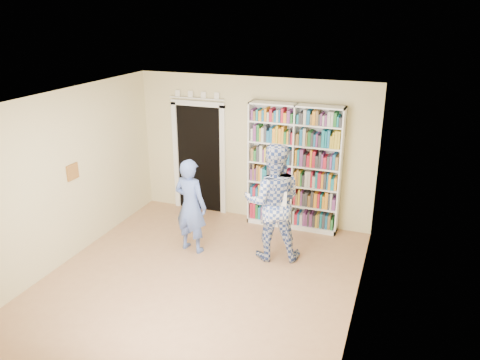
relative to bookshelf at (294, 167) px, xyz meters
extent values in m
plane|color=#A5734F|center=(-0.83, -2.34, -1.16)|extent=(5.00, 5.00, 0.00)
plane|color=white|center=(-0.83, -2.34, 1.54)|extent=(5.00, 5.00, 0.00)
plane|color=beige|center=(-0.83, 0.16, 0.19)|extent=(4.50, 0.00, 4.50)
plane|color=beige|center=(-3.08, -2.34, 0.19)|extent=(0.00, 5.00, 5.00)
plane|color=beige|center=(1.42, -2.34, 0.19)|extent=(0.00, 5.00, 5.00)
cube|color=white|center=(0.00, 0.00, -0.01)|extent=(1.67, 0.31, 2.29)
cube|color=white|center=(0.00, 0.00, -0.01)|extent=(0.03, 0.31, 2.29)
cube|color=black|center=(-1.93, 0.14, -0.11)|extent=(0.90, 0.03, 2.10)
cube|color=white|center=(-2.43, 0.12, -0.11)|extent=(0.10, 0.06, 2.20)
cube|color=white|center=(-1.43, 0.12, -0.11)|extent=(0.10, 0.06, 2.20)
cube|color=white|center=(-1.93, 0.12, 0.99)|extent=(1.10, 0.06, 0.10)
cube|color=white|center=(-1.93, 0.12, 1.09)|extent=(1.10, 0.08, 0.02)
cube|color=brown|center=(-3.06, -2.14, 0.24)|extent=(0.03, 0.25, 0.25)
imported|color=#526AB6|center=(-1.35, -1.47, -0.36)|extent=(0.64, 0.47, 1.59)
imported|color=#2D438B|center=(-0.03, -1.22, -0.20)|extent=(1.10, 0.96, 1.92)
cube|color=white|center=(0.13, -1.43, -0.09)|extent=(0.21, 0.09, 0.32)
camera|label=1|loc=(1.82, -7.76, 2.67)|focal=35.00mm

